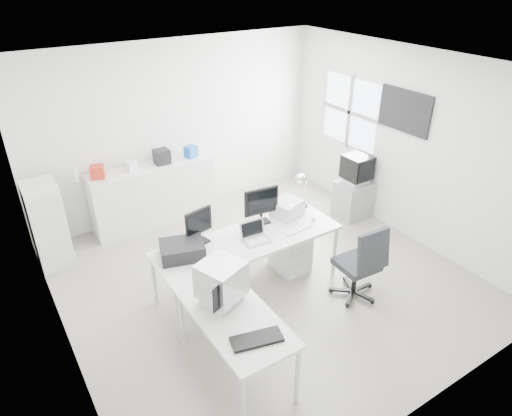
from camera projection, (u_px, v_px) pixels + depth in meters
floor at (264, 278)px, 6.19m from camera, size 5.00×5.00×0.01m
ceiling at (266, 67)px, 4.84m from camera, size 5.00×5.00×0.01m
back_wall at (179, 129)px, 7.36m from camera, size 5.00×0.02×2.80m
left_wall at (47, 248)px, 4.33m from camera, size 0.02×5.00×2.80m
right_wall at (406, 145)px, 6.70m from camera, size 0.02×5.00×2.80m
window at (350, 112)px, 7.48m from camera, size 0.02×1.20×1.10m
wall_picture at (405, 111)px, 6.52m from camera, size 0.04×0.90×0.60m
main_desk at (249, 263)px, 5.86m from camera, size 2.40×0.80×0.75m
side_desk at (235, 343)px, 4.65m from camera, size 0.70×1.40×0.75m
drawer_pedestal at (290, 250)px, 6.26m from camera, size 0.40×0.50×0.60m
inkjet_printer at (182, 250)px, 5.31m from camera, size 0.59×0.52×0.18m
lcd_monitor_small at (199, 226)px, 5.49m from camera, size 0.41×0.29×0.47m
lcd_monitor_large at (261, 206)px, 5.91m from camera, size 0.49×0.24×0.49m
laptop at (256, 234)px, 5.58m from camera, size 0.35×0.36×0.22m
white_keyboard at (298, 229)px, 5.87m from camera, size 0.41×0.17×0.02m
white_mouse at (313, 219)px, 6.04m from camera, size 0.06×0.06×0.06m
laser_printer at (287, 208)px, 6.14m from camera, size 0.46×0.43×0.22m
desk_lamp at (305, 189)px, 6.29m from camera, size 0.21×0.21×0.53m
crt_monitor at (221, 285)px, 4.55m from camera, size 0.47×0.47×0.42m
black_keyboard at (257, 339)px, 4.16m from camera, size 0.51×0.30×0.03m
office_chair at (357, 261)px, 5.65m from camera, size 0.64×0.64×1.05m
tv_cabinet at (354, 199)px, 7.58m from camera, size 0.56×0.46×0.61m
crt_tv at (357, 170)px, 7.32m from camera, size 0.50×0.48×0.45m
sideboard at (154, 194)px, 7.30m from camera, size 1.98×0.49×0.99m
clutter_box_a at (98, 172)px, 6.64m from camera, size 0.24×0.23×0.20m
clutter_box_b at (131, 166)px, 6.89m from camera, size 0.18×0.17×0.15m
clutter_box_c at (162, 157)px, 7.11m from camera, size 0.23×0.21×0.23m
clutter_box_d at (191, 152)px, 7.35m from camera, size 0.22×0.21×0.18m
clutter_bottle at (76, 175)px, 6.52m from camera, size 0.07×0.07×0.22m
filing_cabinet at (48, 225)px, 6.23m from camera, size 0.43×0.52×1.24m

